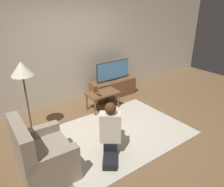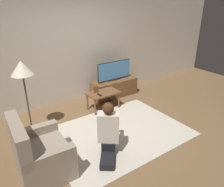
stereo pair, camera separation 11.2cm
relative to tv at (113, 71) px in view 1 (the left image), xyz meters
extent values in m
plane|color=brown|center=(-0.99, -1.51, -0.70)|extent=(10.00, 10.00, 0.00)
cube|color=beige|center=(-0.99, 0.42, 0.60)|extent=(10.00, 0.06, 2.60)
cube|color=beige|center=(-0.99, -1.51, -0.69)|extent=(2.61, 1.90, 0.02)
cube|color=brown|center=(0.00, 0.00, -0.48)|extent=(1.23, 0.45, 0.45)
cube|color=black|center=(0.00, 0.00, -0.23)|extent=(0.33, 0.08, 0.04)
cube|color=black|center=(0.00, 0.00, 0.01)|extent=(0.99, 0.03, 0.47)
cube|color=#4C8CC6|center=(0.00, 0.00, 0.01)|extent=(0.96, 0.04, 0.44)
cube|color=brown|center=(-0.65, -0.48, -0.30)|extent=(0.73, 0.43, 0.04)
cylinder|color=brown|center=(-0.98, -0.65, -0.51)|extent=(0.04, 0.04, 0.39)
cylinder|color=brown|center=(-0.33, -0.65, -0.51)|extent=(0.04, 0.04, 0.39)
cylinder|color=brown|center=(-0.98, -0.30, -0.51)|extent=(0.04, 0.04, 0.39)
cylinder|color=brown|center=(-0.33, -0.30, -0.51)|extent=(0.04, 0.04, 0.39)
cylinder|color=#4C4233|center=(-2.33, -0.51, -0.69)|extent=(0.28, 0.28, 0.03)
cylinder|color=#4C4233|center=(-2.33, -0.51, 0.01)|extent=(0.03, 0.03, 1.36)
cone|color=#EFE5C6|center=(-2.33, -0.51, 0.60)|extent=(0.39, 0.39, 0.25)
cube|color=gray|center=(-2.48, -1.68, -0.48)|extent=(0.76, 0.91, 0.44)
cube|color=gray|center=(-2.76, -1.67, -0.03)|extent=(0.20, 0.88, 0.48)
cube|color=gray|center=(-2.50, -2.05, -0.41)|extent=(0.73, 0.17, 0.58)
cube|color=gray|center=(-2.47, -1.31, -0.41)|extent=(0.73, 0.17, 0.58)
cube|color=black|center=(-1.58, -2.05, -0.63)|extent=(0.48, 0.52, 0.11)
cube|color=black|center=(-1.46, -1.90, -0.51)|extent=(0.32, 0.32, 0.14)
cube|color=beige|center=(-1.46, -1.90, -0.19)|extent=(0.39, 0.37, 0.50)
sphere|color=tan|center=(-1.46, -1.90, 0.15)|extent=(0.18, 0.18, 0.18)
sphere|color=#4C2D19|center=(-1.48, -1.91, 0.16)|extent=(0.18, 0.18, 0.18)
cube|color=black|center=(-1.24, -1.60, -0.16)|extent=(0.13, 0.11, 0.04)
cylinder|color=beige|center=(-1.23, -1.76, -0.16)|extent=(0.24, 0.28, 0.07)
cylinder|color=beige|center=(-1.39, -1.64, -0.16)|extent=(0.24, 0.28, 0.07)
cube|color=brown|center=(-0.79, -0.40, -0.20)|extent=(0.11, 0.01, 0.15)
cube|color=black|center=(-0.81, -0.56, -0.27)|extent=(0.04, 0.15, 0.02)
camera|label=1|loc=(-3.22, -4.31, 1.70)|focal=35.00mm
camera|label=2|loc=(-3.13, -4.38, 1.70)|focal=35.00mm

